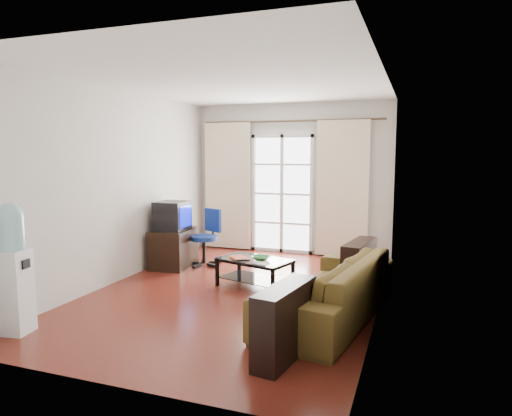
% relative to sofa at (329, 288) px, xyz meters
% --- Properties ---
extents(floor, '(5.20, 5.20, 0.00)m').
position_rel_sofa_xyz_m(floor, '(-1.31, 0.52, -0.33)').
color(floor, maroon).
rests_on(floor, ground).
extents(ceiling, '(5.20, 5.20, 0.00)m').
position_rel_sofa_xyz_m(ceiling, '(-1.31, 0.52, 2.37)').
color(ceiling, white).
rests_on(ceiling, wall_back).
extents(wall_back, '(3.60, 0.02, 2.70)m').
position_rel_sofa_xyz_m(wall_back, '(-1.31, 3.12, 1.02)').
color(wall_back, silver).
rests_on(wall_back, floor).
extents(wall_front, '(3.60, 0.02, 2.70)m').
position_rel_sofa_xyz_m(wall_front, '(-1.31, -2.08, 1.02)').
color(wall_front, silver).
rests_on(wall_front, floor).
extents(wall_left, '(0.02, 5.20, 2.70)m').
position_rel_sofa_xyz_m(wall_left, '(-3.11, 0.52, 1.02)').
color(wall_left, silver).
rests_on(wall_left, floor).
extents(wall_right, '(0.02, 5.20, 2.70)m').
position_rel_sofa_xyz_m(wall_right, '(0.49, 0.52, 1.02)').
color(wall_right, silver).
rests_on(wall_right, floor).
extents(french_door, '(1.16, 0.06, 2.15)m').
position_rel_sofa_xyz_m(french_door, '(-1.46, 3.06, 0.74)').
color(french_door, white).
rests_on(french_door, wall_back).
extents(curtain_rod, '(3.30, 0.04, 0.04)m').
position_rel_sofa_xyz_m(curtain_rod, '(-1.31, 3.02, 2.05)').
color(curtain_rod, '#4C3F2D').
rests_on(curtain_rod, wall_back).
extents(curtain_left, '(0.90, 0.07, 2.35)m').
position_rel_sofa_xyz_m(curtain_left, '(-2.51, 3.00, 0.87)').
color(curtain_left, beige).
rests_on(curtain_left, curtain_rod).
extents(curtain_right, '(0.90, 0.07, 2.35)m').
position_rel_sofa_xyz_m(curtain_right, '(-0.36, 3.00, 0.87)').
color(curtain_right, beige).
rests_on(curtain_right, curtain_rod).
extents(radiator, '(0.64, 0.12, 0.64)m').
position_rel_sofa_xyz_m(radiator, '(-0.51, 3.02, -0.00)').
color(radiator, '#9FA0A2').
rests_on(radiator, floor).
extents(sofa, '(2.57, 1.61, 0.67)m').
position_rel_sofa_xyz_m(sofa, '(0.00, 0.00, 0.00)').
color(sofa, olive).
rests_on(sofa, floor).
extents(coffee_table, '(1.08, 0.80, 0.39)m').
position_rel_sofa_xyz_m(coffee_table, '(-1.17, 0.79, -0.08)').
color(coffee_table, silver).
rests_on(coffee_table, floor).
extents(bowl, '(0.27, 0.27, 0.06)m').
position_rel_sofa_xyz_m(bowl, '(-1.06, 0.74, 0.09)').
color(bowl, '#2F833B').
rests_on(bowl, coffee_table).
extents(book, '(0.43, 0.43, 0.02)m').
position_rel_sofa_xyz_m(book, '(-1.45, 0.67, 0.07)').
color(book, '#B11526').
rests_on(book, coffee_table).
extents(remote, '(0.18, 0.14, 0.02)m').
position_rel_sofa_xyz_m(remote, '(-1.27, 0.63, 0.07)').
color(remote, black).
rests_on(remote, coffee_table).
extents(tv_stand, '(0.64, 0.88, 0.60)m').
position_rel_sofa_xyz_m(tv_stand, '(-2.80, 1.45, -0.03)').
color(tv_stand, black).
rests_on(tv_stand, floor).
extents(crt_tv, '(0.52, 0.51, 0.45)m').
position_rel_sofa_xyz_m(crt_tv, '(-2.80, 1.40, 0.50)').
color(crt_tv, black).
rests_on(crt_tv, tv_stand).
extents(task_chair, '(0.82, 0.82, 0.91)m').
position_rel_sofa_xyz_m(task_chair, '(-2.35, 1.70, -0.07)').
color(task_chair, black).
rests_on(task_chair, floor).
extents(water_cooler, '(0.32, 0.31, 1.33)m').
position_rel_sofa_xyz_m(water_cooler, '(-2.91, -1.51, 0.36)').
color(water_cooler, white).
rests_on(water_cooler, floor).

